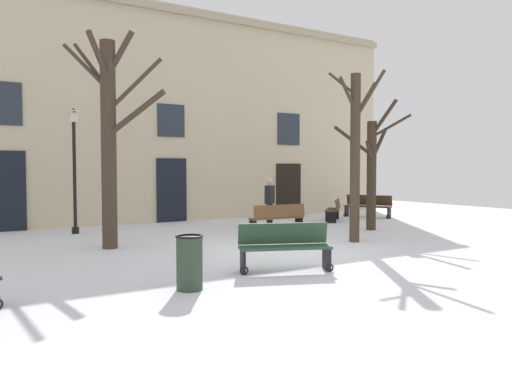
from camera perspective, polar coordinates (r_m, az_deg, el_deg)
The scene contains 12 objects.
ground_plane at distance 11.87m, azimuth 4.00°, elevation -6.97°, with size 33.50×33.50×0.00m, color white.
building_facade at distance 19.01m, azimuth -10.39°, elevation 9.06°, with size 20.94×0.60×8.12m.
tree_right_of_center at distance 16.43m, azimuth 13.27°, elevation 2.69°, with size 2.20×1.30×4.20m.
tree_left_of_center at distance 12.79m, azimuth -16.56°, elevation 6.37°, with size 2.12×2.01×5.38m.
tree_foreground at distance 13.67m, azimuth 11.46°, elevation 4.66°, with size 1.77×1.41×4.70m.
streetlamp at distance 16.06m, azimuth -20.29°, elevation 3.80°, with size 0.30×0.30×3.84m.
litter_bin at distance 8.23m, azimuth -7.71°, elevation -8.07°, with size 0.46×0.46×0.91m.
bench_near_lamp at distance 9.67m, azimuth 3.34°, elevation -6.27°, with size 1.86×1.12×0.93m.
bench_back_to_back_left at distance 15.56m, azimuth 2.50°, elevation -2.96°, with size 1.88×0.52×0.88m.
bench_back_to_back_right at distance 19.04m, azimuth 8.99°, elevation -2.04°, with size 1.44×1.44×0.84m.
bench_far_corner at distance 20.76m, azimuth 12.83°, elevation -1.56°, with size 1.34×1.90×0.92m.
person_near_bench at distance 16.82m, azimuth 1.59°, elevation -0.93°, with size 0.44×0.39×1.67m.
Camera 1 is at (-6.77, -9.55, 1.99)m, focal length 34.57 mm.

